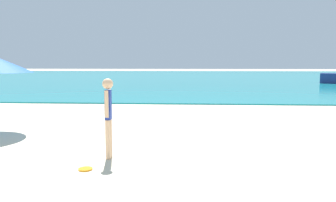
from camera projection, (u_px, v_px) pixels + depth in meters
name	position (u px, v px, depth m)	size (l,w,h in m)	color
water	(188.00, 76.00, 44.19)	(160.00, 60.00, 0.06)	teal
person_standing	(108.00, 113.00, 6.24)	(0.20, 0.35, 1.53)	#DDAD84
frisbee	(85.00, 169.00, 5.64)	(0.24, 0.24, 0.03)	orange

